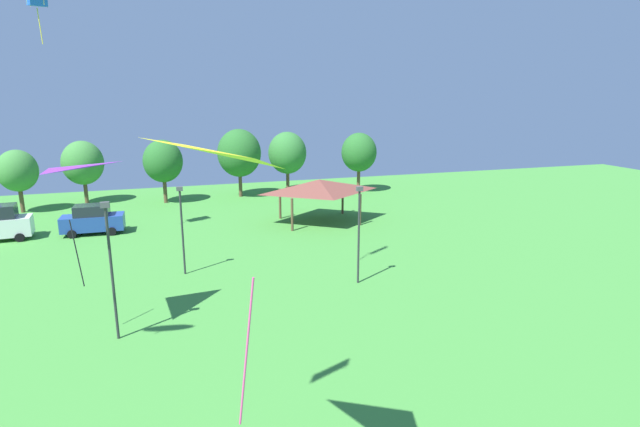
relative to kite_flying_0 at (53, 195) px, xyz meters
The scene contains 14 objects.
kite_flying_0 is the anchor object (origin of this frame).
kite_flying_3 14.97m from the kite_flying_0, 62.09° to the right, with size 3.33×3.92×4.64m.
parked_car_leftmost 19.43m from the kite_flying_0, 112.26° to the left, with size 4.23×2.34×2.63m.
parked_car_second_from_left 18.00m from the kite_flying_0, 92.94° to the left, with size 4.52×2.08×2.27m.
park_pavilion 23.08m from the kite_flying_0, 42.84° to the left, with size 7.39×5.37×3.60m.
light_post_0 3.84m from the kite_flying_0, 33.31° to the right, with size 0.36×0.20×6.16m.
light_post_1 8.73m from the kite_flying_0, 48.48° to the left, with size 0.36×0.20×5.31m.
light_post_2 15.11m from the kite_flying_0, ahead, with size 0.36×0.20×5.57m.
treeline_tree_1 28.14m from the kite_flying_0, 106.31° to the left, with size 3.40×3.40×5.68m.
treeline_tree_2 29.65m from the kite_flying_0, 95.54° to the left, with size 3.86×3.86×6.11m.
treeline_tree_3 27.78m from the kite_flying_0, 80.52° to the left, with size 3.75×3.75×6.19m.
treeline_tree_4 30.65m from the kite_flying_0, 66.71° to the left, with size 4.45×4.45×7.00m.
treeline_tree_5 34.37m from the kite_flying_0, 59.27° to the left, with size 4.13×4.13×6.50m.
treeline_tree_6 36.69m from the kite_flying_0, 47.27° to the left, with size 3.81×3.81×6.41m.
Camera 1 is at (-4.09, 0.77, 10.52)m, focal length 28.00 mm.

